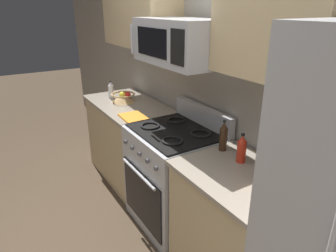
{
  "coord_description": "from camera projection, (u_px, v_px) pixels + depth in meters",
  "views": [
    {
      "loc": [
        1.99,
        -0.64,
        1.91
      ],
      "look_at": [
        0.11,
        0.51,
        1.03
      ],
      "focal_mm": 32.29,
      "sensor_mm": 36.0,
      "label": 1
    }
  ],
  "objects": [
    {
      "name": "ground_plane",
      "position": [
        111.0,
        245.0,
        2.6
      ],
      "size": [
        16.0,
        16.0,
        0.0
      ],
      "primitive_type": "plane",
      "color": "#473828"
    },
    {
      "name": "wall_back",
      "position": [
        214.0,
        81.0,
        2.62
      ],
      "size": [
        8.0,
        0.1,
        2.6
      ],
      "primitive_type": "cube",
      "color": "#9E998E",
      "rests_on": "ground"
    },
    {
      "name": "counter_left",
      "position": [
        129.0,
        140.0,
        3.5
      ],
      "size": [
        1.15,
        0.66,
        0.91
      ],
      "color": "tan",
      "rests_on": "ground"
    },
    {
      "name": "range_oven",
      "position": [
        174.0,
        177.0,
        2.73
      ],
      "size": [
        0.76,
        0.7,
        1.09
      ],
      "color": "#B2B5BA",
      "rests_on": "ground"
    },
    {
      "name": "counter_right",
      "position": [
        235.0,
        229.0,
        2.11
      ],
      "size": [
        0.81,
        0.66,
        0.91
      ],
      "color": "tan",
      "rests_on": "ground"
    },
    {
      "name": "microwave",
      "position": [
        179.0,
        42.0,
        2.31
      ],
      "size": [
        0.79,
        0.44,
        0.34
      ],
      "color": "#B2B5BA"
    },
    {
      "name": "upper_cabinets_left",
      "position": [
        139.0,
        9.0,
        3.06
      ],
      "size": [
        1.14,
        0.34,
        0.75
      ],
      "color": "tan"
    },
    {
      "name": "upper_cabinets_right",
      "position": [
        281.0,
        11.0,
        1.66
      ],
      "size": [
        0.8,
        0.34,
        0.75
      ],
      "color": "tan"
    },
    {
      "name": "utensil_crock",
      "position": [
        272.0,
        178.0,
        1.74
      ],
      "size": [
        0.18,
        0.18,
        0.34
      ],
      "color": "#D1662D",
      "rests_on": "counter_right"
    },
    {
      "name": "fruit_basket",
      "position": [
        123.0,
        97.0,
        3.37
      ],
      "size": [
        0.26,
        0.26,
        0.12
      ],
      "color": "tan",
      "rests_on": "counter_left"
    },
    {
      "name": "cutting_board",
      "position": [
        133.0,
        117.0,
        2.89
      ],
      "size": [
        0.31,
        0.23,
        0.02
      ],
      "primitive_type": "cube",
      "rotation": [
        0.0,
        0.0,
        -0.05
      ],
      "color": "orange",
      "rests_on": "counter_left"
    },
    {
      "name": "bottle_vinegar",
      "position": [
        111.0,
        90.0,
        3.48
      ],
      "size": [
        0.06,
        0.06,
        0.21
      ],
      "color": "silver",
      "rests_on": "counter_left"
    },
    {
      "name": "bottle_soy",
      "position": [
        223.0,
        137.0,
        2.21
      ],
      "size": [
        0.06,
        0.06,
        0.24
      ],
      "color": "#382314",
      "rests_on": "counter_right"
    },
    {
      "name": "bottle_hot_sauce",
      "position": [
        242.0,
        149.0,
        2.05
      ],
      "size": [
        0.06,
        0.06,
        0.21
      ],
      "color": "red",
      "rests_on": "counter_right"
    }
  ]
}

